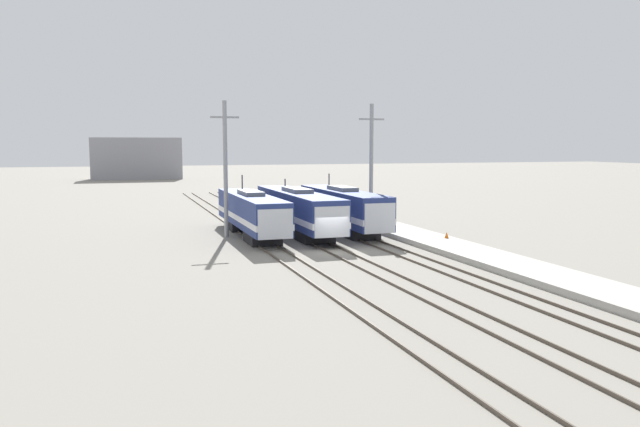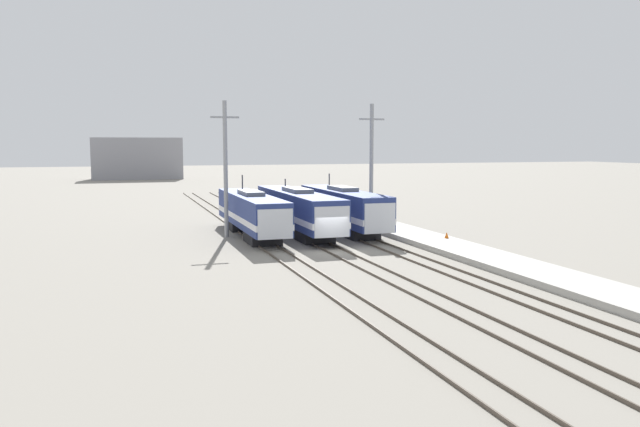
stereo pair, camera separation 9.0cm
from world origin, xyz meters
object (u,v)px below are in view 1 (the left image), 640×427
Objects in this scene: locomotive_center at (299,210)px; catenary_tower_right at (371,166)px; catenary_tower_left at (225,168)px; traffic_cone at (447,235)px; locomotive_far_left at (252,213)px; locomotive_far_right at (344,209)px.

catenary_tower_right is at bearing 0.77° from locomotive_center.
traffic_cone is at bearing -28.78° from catenary_tower_left.
traffic_cone is at bearing -42.01° from locomotive_center.
locomotive_center is 1.63× the size of catenary_tower_left.
locomotive_far_left is at bearing -176.15° from locomotive_center.
catenary_tower_left reaches higher than locomotive_far_left.
locomotive_far_right is 1.47× the size of catenary_tower_right.
traffic_cone is (14.11, -8.57, -1.38)m from locomotive_far_left.
catenary_tower_right is (11.25, 0.38, 3.94)m from locomotive_far_left.
locomotive_far_right is 10.49m from traffic_cone.
catenary_tower_left is at bearing 179.16° from locomotive_center.
catenary_tower_left reaches higher than locomotive_center.
catenary_tower_right reaches higher than locomotive_far_left.
catenary_tower_left is 19.33m from traffic_cone.
locomotive_far_right is (4.28, -0.07, 0.02)m from locomotive_center.
catenary_tower_left reaches higher than traffic_cone.
catenary_tower_right reaches higher than locomotive_far_right.
locomotive_center is at bearing 179.07° from locomotive_far_right.
locomotive_center is 13.31m from traffic_cone.
locomotive_far_left is at bearing -9.92° from catenary_tower_left.
locomotive_far_right is at bearing 122.30° from traffic_cone.
locomotive_center is 7.54m from catenary_tower_left.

